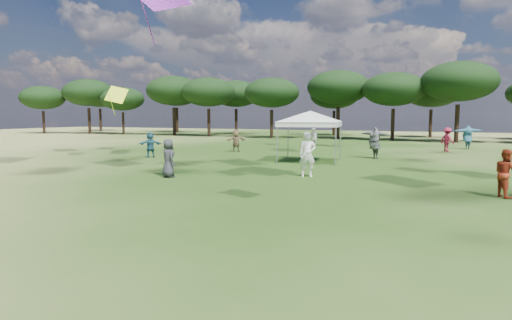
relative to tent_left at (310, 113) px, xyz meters
The scene contains 3 objects.
tree_line 26.20m from the tent_left, 73.90° to the left, with size 108.78×17.63×7.77m.
tent_left is the anchor object (origin of this frame).
festival_crowd 6.57m from the tent_left, 32.03° to the left, with size 30.23×22.32×1.89m.
Camera 1 is at (1.64, -0.46, 2.60)m, focal length 30.00 mm.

